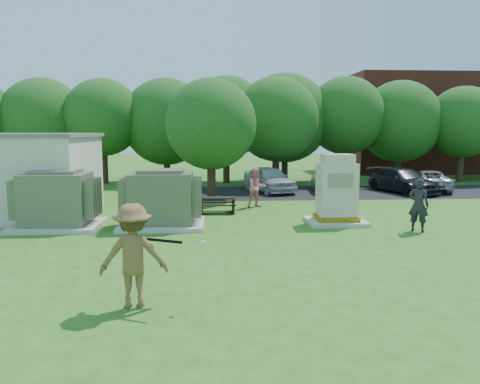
{
  "coord_description": "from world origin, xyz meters",
  "views": [
    {
      "loc": [
        -1.01,
        -12.31,
        3.44
      ],
      "look_at": [
        0.0,
        4.0,
        1.3
      ],
      "focal_mm": 35.0,
      "sensor_mm": 36.0,
      "label": 1
    }
  ],
  "objects": [
    {
      "name": "person_by_generator",
      "position": [
        6.07,
        3.07,
        0.92
      ],
      "size": [
        0.8,
        0.76,
        1.85
      ],
      "primitive_type": "imported",
      "rotation": [
        0.0,
        0.0,
        2.5
      ],
      "color": "#222227",
      "rests_on": "ground"
    },
    {
      "name": "batting_equipment",
      "position": [
        -1.92,
        -3.42,
        1.34
      ],
      "size": [
        1.38,
        0.4,
        0.14
      ],
      "color": "black",
      "rests_on": "ground"
    },
    {
      "name": "tree_row",
      "position": [
        1.75,
        18.5,
        4.15
      ],
      "size": [
        41.3,
        13.3,
        7.3
      ],
      "color": "#47301E",
      "rests_on": "ground"
    },
    {
      "name": "car_silver_a",
      "position": [
        5.63,
        13.21,
        0.64
      ],
      "size": [
        1.45,
        3.9,
        1.27
      ],
      "primitive_type": "imported",
      "rotation": [
        0.0,
        0.0,
        3.17
      ],
      "color": "#A3A3A7",
      "rests_on": "ground"
    },
    {
      "name": "person_at_picnic",
      "position": [
        1.03,
        8.54,
        0.9
      ],
      "size": [
        1.04,
        0.92,
        1.79
      ],
      "primitive_type": "imported",
      "rotation": [
        0.0,
        0.0,
        0.32
      ],
      "color": "pink",
      "rests_on": "ground"
    },
    {
      "name": "generator_cabinet",
      "position": [
        3.63,
        4.61,
        1.14
      ],
      "size": [
        2.13,
        1.74,
        2.59
      ],
      "color": "beige",
      "rests_on": "ground"
    },
    {
      "name": "transformer_left",
      "position": [
        -6.5,
        4.5,
        0.97
      ],
      "size": [
        3.0,
        2.4,
        2.07
      ],
      "color": "beige",
      "rests_on": "ground"
    },
    {
      "name": "car_dark",
      "position": [
        9.69,
        13.08,
        0.68
      ],
      "size": [
        3.13,
        5.0,
        1.35
      ],
      "primitive_type": "imported",
      "rotation": [
        0.0,
        0.0,
        0.29
      ],
      "color": "black",
      "rests_on": "ground"
    },
    {
      "name": "picnic_table",
      "position": [
        -0.75,
        7.25,
        0.41
      ],
      "size": [
        1.53,
        1.15,
        0.66
      ],
      "color": "black",
      "rests_on": "ground"
    },
    {
      "name": "transformer_right",
      "position": [
        -2.8,
        4.5,
        0.97
      ],
      "size": [
        3.0,
        2.4,
        2.07
      ],
      "color": "beige",
      "rests_on": "ground"
    },
    {
      "name": "car_silver_b",
      "position": [
        11.54,
        13.79,
        0.59
      ],
      "size": [
        3.1,
        4.66,
        1.19
      ],
      "primitive_type": "imported",
      "rotation": [
        0.0,
        0.0,
        2.86
      ],
      "color": "#B2B2B6",
      "rests_on": "ground"
    },
    {
      "name": "brick_building",
      "position": [
        18.0,
        27.0,
        4.0
      ],
      "size": [
        15.0,
        8.0,
        8.0
      ],
      "primitive_type": "cube",
      "color": "maroon",
      "rests_on": "ground"
    },
    {
      "name": "ground",
      "position": [
        0.0,
        0.0,
        0.0
      ],
      "size": [
        120.0,
        120.0,
        0.0
      ],
      "primitive_type": "plane",
      "color": "#2D6619",
      "rests_on": "ground"
    },
    {
      "name": "car_white",
      "position": [
        2.25,
        13.86,
        0.74
      ],
      "size": [
        3.01,
        4.65,
        1.47
      ],
      "primitive_type": "imported",
      "rotation": [
        0.0,
        0.0,
        0.32
      ],
      "color": "silver",
      "rests_on": "ground"
    },
    {
      "name": "parking_strip",
      "position": [
        7.0,
        13.5,
        0.01
      ],
      "size": [
        20.0,
        6.0,
        0.01
      ],
      "primitive_type": "cube",
      "color": "#232326",
      "rests_on": "ground"
    },
    {
      "name": "batter",
      "position": [
        -2.54,
        -3.32,
        1.03
      ],
      "size": [
        1.39,
        0.88,
        2.05
      ],
      "primitive_type": "imported",
      "rotation": [
        0.0,
        0.0,
        3.23
      ],
      "color": "brown",
      "rests_on": "ground"
    }
  ]
}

